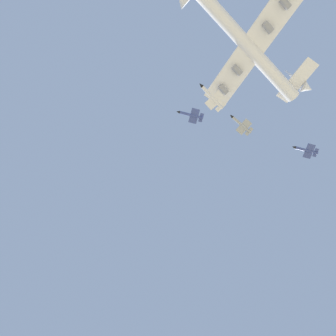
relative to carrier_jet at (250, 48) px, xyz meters
name	(u,v)px	position (x,y,z in m)	size (l,w,h in m)	color
carrier_jet	(250,48)	(0.00, 0.00, 0.00)	(70.93, 57.40, 22.23)	white
chase_jet_lead	(242,125)	(-33.11, -18.14, 5.84)	(15.12, 9.05, 4.00)	#999EA3
chase_jet_left_wing	(306,150)	(-63.48, 6.87, 6.88)	(12.64, 13.02, 4.00)	#38478C
chase_jet_right_wing	(212,98)	(-8.80, -26.82, -18.09)	(15.31, 8.85, 4.00)	silver
chase_jet_trailing	(191,115)	(-16.91, -38.98, 12.39)	(12.60, 13.06, 4.00)	#38478C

